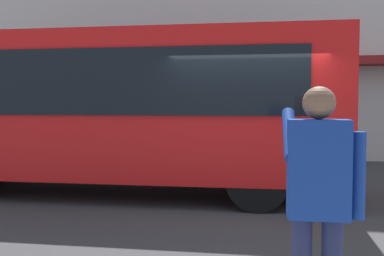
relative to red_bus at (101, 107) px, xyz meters
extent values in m
plane|color=#38383A|center=(-2.86, 0.58, -1.68)|extent=(60.00, 60.00, 0.00)
cube|color=maroon|center=(-6.36, -5.62, 1.32)|extent=(4.40, 1.10, 0.24)
cube|color=red|center=(-0.02, -0.01, 0.02)|extent=(9.00, 2.50, 2.60)
cube|color=black|center=(-0.02, 1.25, 0.42)|extent=(7.60, 0.06, 1.10)
cylinder|color=black|center=(-3.02, -1.11, -1.18)|extent=(1.00, 0.28, 1.00)
cylinder|color=black|center=(-3.02, 1.09, -1.18)|extent=(1.00, 0.28, 1.00)
cube|color=navy|center=(-3.46, 5.19, -0.38)|extent=(0.40, 0.24, 0.66)
sphere|color=brown|center=(-3.46, 5.19, 0.06)|extent=(0.22, 0.22, 0.22)
cylinder|color=navy|center=(-3.72, 5.19, -0.42)|extent=(0.09, 0.09, 0.58)
cylinder|color=navy|center=(-3.28, 5.03, -0.16)|extent=(0.09, 0.48, 0.37)
cube|color=black|center=(-3.36, 4.89, 0.04)|extent=(0.07, 0.01, 0.14)
camera|label=1|loc=(-3.08, 8.23, 0.05)|focal=41.51mm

